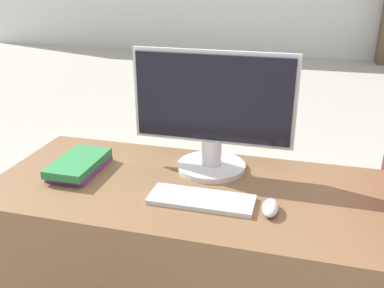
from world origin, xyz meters
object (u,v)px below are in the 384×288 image
at_px(mouse, 270,208).
at_px(book_stack, 79,165).
at_px(keyboard, 201,200).
at_px(monitor, 212,112).

bearing_deg(mouse, book_stack, 171.08).
height_order(keyboard, book_stack, book_stack).
relative_size(monitor, keyboard, 1.72).
xyz_separation_m(monitor, keyboard, (0.02, -0.26, -0.22)).
distance_m(mouse, book_stack, 0.73).
bearing_deg(keyboard, monitor, 95.38).
relative_size(mouse, book_stack, 0.39).
relative_size(monitor, mouse, 5.76).
bearing_deg(keyboard, mouse, -2.65).
xyz_separation_m(monitor, book_stack, (-0.47, -0.15, -0.20)).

